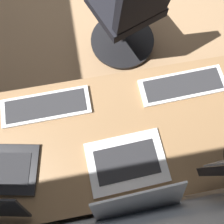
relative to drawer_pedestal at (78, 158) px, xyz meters
name	(u,v)px	position (x,y,z in m)	size (l,w,h in m)	color
desk	(114,138)	(-0.23, -0.03, 0.31)	(2.01, 0.62, 0.73)	#936D47
drawer_pedestal	(78,158)	(0.00, 0.00, 0.00)	(0.40, 0.51, 0.69)	#936D47
laptop_left	(131,177)	(-0.27, 0.17, 0.43)	(0.36, 0.35, 0.22)	white
keyboard_main	(182,86)	(-0.61, -0.21, 0.39)	(0.42, 0.15, 0.02)	silver
keyboard_spare	(46,106)	(0.06, -0.22, 0.39)	(0.42, 0.14, 0.02)	silver
office_chair	(131,13)	(-0.51, -0.91, 0.11)	(0.57, 0.61, 0.97)	black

